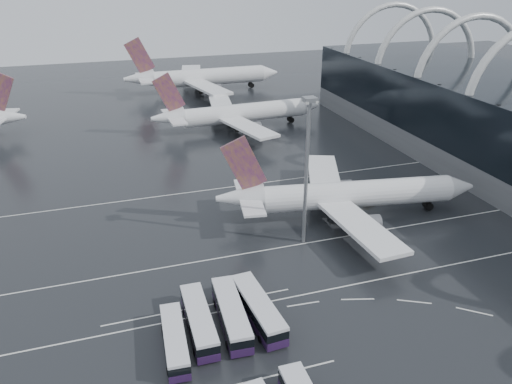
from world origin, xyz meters
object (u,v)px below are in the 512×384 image
object	(u,v)px
airliner_gate_b	(236,114)
gse_cart_belly_a	(369,201)
bus_row_near_b	(199,321)
gse_cart_belly_b	(380,194)
airliner_main	(344,195)
gse_cart_belly_c	(344,216)
bus_row_near_a	(175,340)
bus_row_near_d	(258,309)
bus_row_near_c	(231,314)
floodlight_mast	(307,155)
airliner_gate_c	(201,78)

from	to	relation	value
airliner_gate_b	gse_cart_belly_a	xyz separation A→B (m)	(12.40, -57.83, -4.04)
bus_row_near_b	gse_cart_belly_b	bearing A→B (deg)	-55.25
airliner_main	gse_cart_belly_c	world-z (taller)	airliner_main
bus_row_near_a	bus_row_near_d	bearing A→B (deg)	-74.67
airliner_gate_b	bus_row_near_c	world-z (taller)	airliner_gate_b
airliner_main	bus_row_near_a	bearing A→B (deg)	-135.01
bus_row_near_b	bus_row_near_c	bearing A→B (deg)	-89.11
bus_row_near_a	bus_row_near_d	xyz separation A→B (m)	(12.20, 2.52, 0.23)
bus_row_near_a	bus_row_near_b	xyz separation A→B (m)	(3.77, 2.64, 0.17)
floodlight_mast	gse_cart_belly_a	world-z (taller)	floodlight_mast
airliner_gate_c	gse_cart_belly_b	xyz separation A→B (m)	(16.17, -105.69, -4.81)
airliner_gate_c	bus_row_near_c	distance (m)	138.48
bus_row_near_d	gse_cart_belly_c	bearing A→B (deg)	-51.11
bus_row_near_c	floodlight_mast	xyz separation A→B (m)	(18.41, 17.97, 14.80)
bus_row_near_b	bus_row_near_c	distance (m)	4.54
floodlight_mast	gse_cart_belly_a	size ratio (longest dim) A/B	12.79
airliner_gate_b	gse_cart_belly_a	world-z (taller)	airliner_gate_b
bus_row_near_d	bus_row_near_b	bearing A→B (deg)	85.18
bus_row_near_c	floodlight_mast	distance (m)	29.68
bus_row_near_d	gse_cart_belly_a	bearing A→B (deg)	-53.89
bus_row_near_a	gse_cart_belly_a	xyz separation A→B (m)	(46.04, 31.01, -1.08)
bus_row_near_a	airliner_main	bearing A→B (deg)	-50.52
bus_row_near_b	floodlight_mast	distance (m)	32.70
airliner_gate_b	bus_row_near_b	world-z (taller)	airliner_gate_b
airliner_main	gse_cart_belly_c	distance (m)	4.03
gse_cart_belly_a	bus_row_near_b	bearing A→B (deg)	-146.13
airliner_gate_c	gse_cart_belly_c	xyz separation A→B (m)	(4.18, -112.32, -4.78)
floodlight_mast	bus_row_near_c	bearing A→B (deg)	-135.69
airliner_gate_c	bus_row_near_c	size ratio (longest dim) A/B	4.30
airliner_gate_b	airliner_main	bearing A→B (deg)	-88.71
airliner_main	airliner_gate_c	xyz separation A→B (m)	(-4.50, 111.13, 0.95)
airliner_main	bus_row_near_a	world-z (taller)	airliner_main
airliner_gate_c	gse_cart_belly_a	size ratio (longest dim) A/B	29.05
airliner_main	gse_cart_belly_b	size ratio (longest dim) A/B	24.84
gse_cart_belly_a	gse_cart_belly_b	world-z (taller)	gse_cart_belly_b
bus_row_near_b	floodlight_mast	world-z (taller)	floodlight_mast
airliner_main	bus_row_near_c	distance (m)	39.03
airliner_gate_b	airliner_gate_c	world-z (taller)	airliner_gate_c
bus_row_near_c	bus_row_near_b	bearing A→B (deg)	92.97
airliner_gate_c	floodlight_mast	distance (m)	118.86
bus_row_near_b	gse_cart_belly_c	size ratio (longest dim) A/B	6.08
gse_cart_belly_a	gse_cart_belly_c	size ratio (longest dim) A/B	0.93
bus_row_near_a	gse_cart_belly_a	bearing A→B (deg)	-52.37
bus_row_near_b	airliner_main	bearing A→B (deg)	-52.73
airliner_main	bus_row_near_a	distance (m)	47.19
bus_row_near_a	gse_cart_belly_a	distance (m)	55.51
airliner_main	gse_cart_belly_c	size ratio (longest dim) A/B	23.57
gse_cart_belly_c	bus_row_near_c	bearing A→B (deg)	-141.21
bus_row_near_b	bus_row_near_c	size ratio (longest dim) A/B	0.96
gse_cart_belly_a	gse_cart_belly_b	bearing A→B (deg)	27.46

